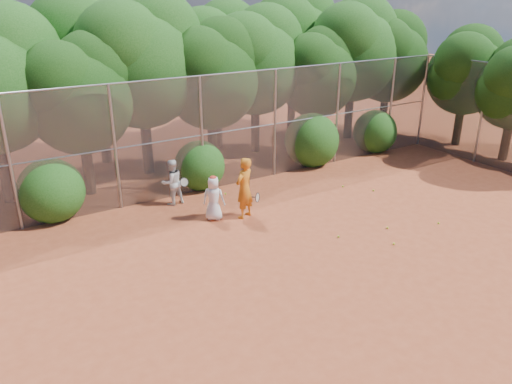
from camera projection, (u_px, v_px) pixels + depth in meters
ground at (336, 252)px, 13.51m from camera, size 80.00×80.00×0.00m
fence_back at (225, 130)px, 17.42m from camera, size 20.05×0.09×4.03m
fence_side at (482, 112)px, 20.01m from camera, size 0.09×6.09×4.03m
tree_2 at (79, 90)px, 16.17m from camera, size 3.99×3.47×5.47m
tree_3 at (141, 56)px, 17.90m from camera, size 4.89×4.26×6.70m
tree_4 at (211, 71)px, 18.88m from camera, size 4.19×3.64×5.73m
tree_5 at (256, 57)px, 20.63m from camera, size 4.51×3.92×6.17m
tree_6 at (318, 70)px, 21.27m from camera, size 3.86×3.36×5.29m
tree_7 at (354, 46)px, 22.68m from camera, size 4.77×4.14×6.53m
tree_8 at (389, 54)px, 23.59m from camera, size 4.25×3.70×5.82m
tree_10 at (95, 46)px, 19.06m from camera, size 5.15×4.48×7.06m
tree_11 at (216, 52)px, 21.36m from camera, size 4.64×4.03×6.35m
tree_12 at (294, 38)px, 23.91m from camera, size 5.02×4.37×6.88m
tree_13 at (467, 68)px, 21.79m from camera, size 3.86×3.36×5.29m
bush_0 at (51, 188)px, 15.16m from camera, size 2.00×2.00×2.00m
bush_1 at (199, 163)px, 17.65m from camera, size 1.80×1.80×1.80m
bush_2 at (312, 138)px, 20.02m from camera, size 2.20×2.20×2.20m
bush_3 at (375, 130)px, 21.79m from camera, size 1.90×1.90×1.90m
player_yellow at (244, 188)px, 15.24m from camera, size 0.90×0.70×1.93m
player_teen at (214, 198)px, 15.18m from camera, size 0.81×0.78×1.42m
player_white at (172, 182)px, 16.29m from camera, size 0.86×0.70×1.53m
ball_0 at (387, 228)px, 14.79m from camera, size 0.07×0.07×0.07m
ball_1 at (343, 186)px, 17.95m from camera, size 0.07×0.07×0.07m
ball_2 at (339, 237)px, 14.26m from camera, size 0.07×0.07×0.07m
ball_3 at (439, 223)px, 15.09m from camera, size 0.07×0.07×0.07m
ball_4 at (394, 244)px, 13.85m from camera, size 0.07×0.07×0.07m
ball_5 at (373, 190)px, 17.59m from camera, size 0.07×0.07×0.07m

